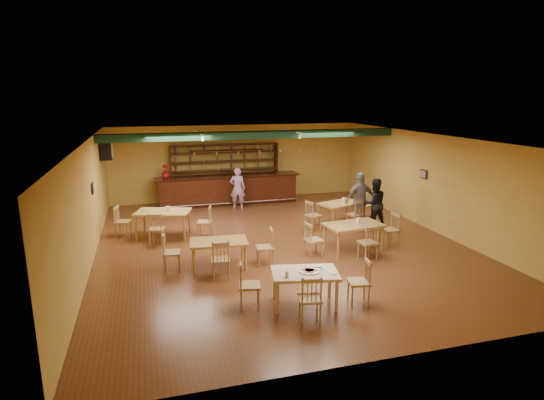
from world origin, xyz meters
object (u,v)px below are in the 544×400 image
object	(u,v)px
bar_counter	(228,190)
dining_table_d	(353,237)
dining_table_c	(219,254)
dining_table_a	(164,224)
patron_bar	(238,188)
patron_right_a	(374,204)
near_table	(305,288)
dining_table_b	(340,213)

from	to	relation	value
bar_counter	dining_table_d	bearing A→B (deg)	-70.04
dining_table_c	dining_table_a	bearing A→B (deg)	118.23
patron_bar	dining_table_c	bearing A→B (deg)	89.18
bar_counter	dining_table_d	xyz separation A→B (m)	(2.28, -6.28, -0.18)
dining_table_a	patron_right_a	size ratio (longest dim) A/B	0.97
near_table	patron_right_a	bearing A→B (deg)	59.91
near_table	dining_table_a	bearing A→B (deg)	126.66
near_table	dining_table_d	bearing A→B (deg)	60.05
dining_table_a	patron_right_a	world-z (taller)	patron_right_a
dining_table_a	dining_table_d	size ratio (longest dim) A/B	1.03
dining_table_b	dining_table_d	bearing A→B (deg)	-125.87
bar_counter	patron_right_a	size ratio (longest dim) A/B	3.45
dining_table_a	dining_table_c	size ratio (longest dim) A/B	1.13
near_table	patron_bar	bearing A→B (deg)	99.47
bar_counter	patron_right_a	bearing A→B (deg)	-49.61
patron_bar	dining_table_d	bearing A→B (deg)	126.10
near_table	patron_right_a	world-z (taller)	patron_right_a
dining_table_b	dining_table_c	size ratio (longest dim) A/B	1.02
patron_right_a	near_table	bearing A→B (deg)	52.97
dining_table_a	dining_table_b	bearing A→B (deg)	15.50
dining_table_b	near_table	world-z (taller)	near_table
near_table	patron_bar	size ratio (longest dim) A/B	0.85
bar_counter	dining_table_c	size ratio (longest dim) A/B	4.04
dining_table_d	near_table	distance (m)	3.58
dining_table_c	dining_table_d	world-z (taller)	dining_table_d
dining_table_d	patron_bar	xyz separation A→B (m)	(-2.08, 5.46, 0.40)
bar_counter	dining_table_d	world-z (taller)	bar_counter
dining_table_c	near_table	xyz separation A→B (m)	(1.34, -2.47, 0.01)
dining_table_b	patron_right_a	world-z (taller)	patron_right_a
bar_counter	patron_bar	bearing A→B (deg)	-76.19
dining_table_b	dining_table_c	xyz separation A→B (m)	(-4.48, -2.77, -0.01)
dining_table_c	patron_right_a	size ratio (longest dim) A/B	0.86
dining_table_b	dining_table_d	distance (m)	2.67
dining_table_b	patron_right_a	bearing A→B (deg)	-64.07
dining_table_d	dining_table_b	bearing A→B (deg)	66.91
dining_table_b	near_table	size ratio (longest dim) A/B	1.07
near_table	patron_bar	world-z (taller)	patron_bar
near_table	patron_right_a	xyz separation A→B (m)	(3.95, 4.44, 0.45)
dining_table_b	dining_table_d	size ratio (longest dim) A/B	0.93
bar_counter	patron_right_a	world-z (taller)	patron_right_a
dining_table_b	dining_table_d	xyz separation A→B (m)	(-0.77, -2.55, 0.03)
dining_table_c	dining_table_d	xyz separation A→B (m)	(3.71, 0.21, 0.03)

